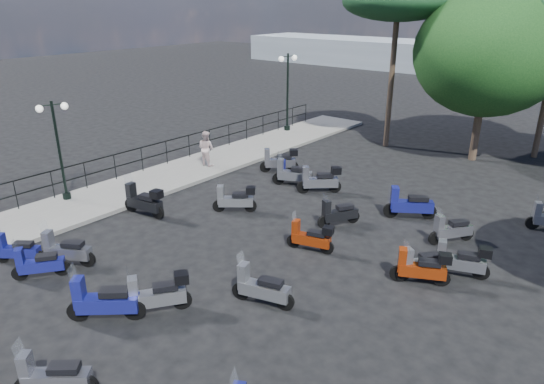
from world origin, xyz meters
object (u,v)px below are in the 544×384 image
Objects in this scene: scooter_12 at (53,377)px; scooter_20 at (461,260)px; lamp_post_2 at (288,87)px; scooter_15 at (338,214)px; scooter_4 at (293,174)px; broadleaf_tree at (489,53)px; scooter_1 at (17,250)px; scooter_7 at (39,264)px; scooter_19 at (421,264)px; pine_2 at (398,2)px; scooter_2 at (65,251)px; scooter_21 at (451,230)px; scooter_3 at (144,201)px; pedestrian_far at (206,148)px; scooter_11 at (320,180)px; scooter_5 at (280,161)px; scooter_8 at (157,295)px; scooter_9 at (235,199)px; scooter_16 at (409,205)px; scooter_14 at (311,237)px; scooter_10 at (293,174)px; lamp_post_1 at (58,145)px; scooter_25 at (421,268)px; scooter_18 at (261,288)px; scooter_13 at (103,302)px.

scooter_20 reaches higher than scooter_12.
lamp_post_2 is 3.02× the size of scooter_15.
broadleaf_tree is at bearing -56.67° from scooter_4.
scooter_1 is 1.31m from scooter_7.
pine_2 reaches higher than scooter_19.
scooter_2 reaches higher than scooter_20.
scooter_7 is 12.32m from scooter_21.
scooter_3 is (3.32, -12.59, -2.09)m from lamp_post_2.
scooter_4 is at bearing -175.02° from pedestrian_far.
pedestrian_far is 1.02× the size of scooter_20.
broadleaf_tree is (3.24, 8.39, 4.47)m from scooter_11.
scooter_4 is at bearing -166.24° from scooter_5.
scooter_8 is (3.93, 0.24, 0.04)m from scooter_2.
scooter_3 is 3.25m from scooter_9.
scooter_16 reaches higher than scooter_2.
scooter_12 is 8.02m from scooter_14.
pine_2 reaches higher than scooter_14.
scooter_8 reaches higher than scooter_20.
lamp_post_1 is at bearing 120.49° from scooter_10.
scooter_11 is at bearing -59.98° from scooter_9.
lamp_post_1 is at bearing 60.91° from scooter_21.
scooter_16 is at bearing -33.98° from scooter_14.
lamp_post_1 reaches higher than scooter_16.
lamp_post_2 reaches higher than scooter_12.
pedestrian_far is 11.58m from pine_2.
scooter_21 is at bearing -21.95° from scooter_25.
scooter_18 is at bearing 139.54° from pedestrian_far.
scooter_4 is 1.10× the size of scooter_13.
pedestrian_far is at bearing 36.80° from scooter_18.
scooter_3 is at bearing -37.70° from scooter_1.
scooter_8 is at bearing 166.71° from scooter_9.
scooter_8 is 0.99× the size of scooter_13.
scooter_19 is (7.16, -3.54, -0.06)m from scooter_4.
scooter_4 is at bearing -59.18° from scooter_7.
scooter_16 is 1.21× the size of scooter_19.
scooter_5 is 11.76m from scooter_13.
scooter_10 is 0.98× the size of scooter_20.
scooter_10 is 10.25m from pine_2.
scooter_14 is at bearing 46.90° from scooter_19.
scooter_20 is (10.21, 3.06, -0.05)m from scooter_3.
scooter_13 reaches higher than scooter_12.
scooter_18 is at bearing -53.78° from scooter_12.
scooter_14 is at bearing -93.17° from broadleaf_tree.
scooter_10 is 0.20× the size of broadleaf_tree.
scooter_25 is at bearing -93.02° from scooter_1.
pedestrian_far is at bearing 50.26° from scooter_14.
scooter_9 is at bearing 33.04° from scooter_18.
scooter_1 is at bearing 36.34° from scooter_7.
scooter_20 reaches higher than scooter_9.
scooter_1 is 5.26m from scooter_8.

